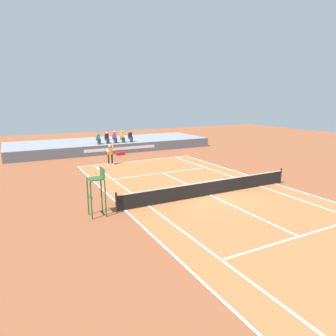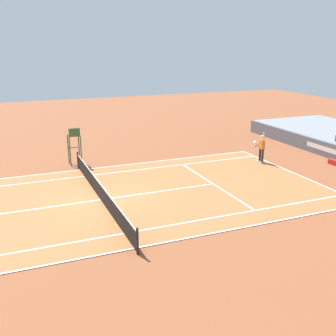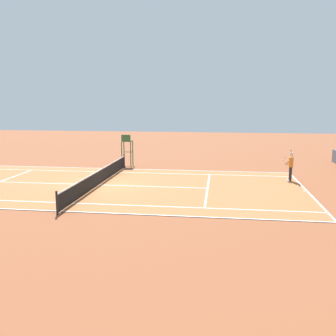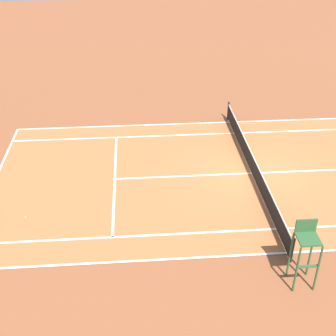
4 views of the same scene
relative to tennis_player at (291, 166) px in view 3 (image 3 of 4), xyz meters
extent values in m
plane|color=brown|center=(2.71, -11.42, -0.99)|extent=(80.00, 80.00, 0.00)
cube|color=#B76638|center=(2.71, -11.42, -0.98)|extent=(10.98, 23.78, 0.02)
cube|color=white|center=(2.71, 0.47, -0.97)|extent=(10.98, 0.10, 0.01)
cube|color=white|center=(-2.78, -11.42, -0.97)|extent=(0.10, 23.78, 0.01)
cube|color=white|center=(8.20, -11.42, -0.97)|extent=(0.10, 23.78, 0.01)
cube|color=white|center=(-1.40, -11.42, -0.97)|extent=(0.10, 23.78, 0.01)
cube|color=white|center=(6.82, -11.42, -0.97)|extent=(0.10, 23.78, 0.01)
cube|color=white|center=(2.71, -5.02, -0.97)|extent=(8.22, 0.10, 0.01)
cube|color=white|center=(2.71, -11.42, -0.97)|extent=(0.10, 12.80, 0.01)
cube|color=white|center=(2.71, 0.37, -0.97)|extent=(0.10, 0.20, 0.01)
cylinder|color=black|center=(-3.23, -11.42, -0.46)|extent=(0.10, 0.10, 1.07)
cylinder|color=black|center=(8.65, -11.42, -0.46)|extent=(0.10, 0.10, 1.07)
cube|color=black|center=(2.71, -11.42, -0.51)|extent=(11.78, 0.02, 0.84)
cube|color=white|center=(2.71, -11.42, -0.09)|extent=(11.78, 0.03, 0.06)
cylinder|color=#232328|center=(0.17, 0.00, -0.53)|extent=(0.15, 0.15, 0.92)
cylinder|color=#232328|center=(-0.15, 0.03, -0.53)|extent=(0.15, 0.15, 0.92)
cube|color=white|center=(0.16, -0.06, -0.94)|extent=(0.14, 0.29, 0.10)
cube|color=white|center=(-0.16, -0.03, -0.94)|extent=(0.14, 0.29, 0.10)
cube|color=orange|center=(0.01, 0.02, 0.23)|extent=(0.42, 0.27, 0.60)
sphere|color=beige|center=(0.01, 0.02, 0.70)|extent=(0.22, 0.22, 0.22)
cylinder|color=white|center=(0.01, 0.02, 0.79)|extent=(0.21, 0.21, 0.06)
cylinder|color=beige|center=(0.26, -0.03, 0.79)|extent=(0.11, 0.22, 0.61)
cylinder|color=beige|center=(-0.26, -0.06, 0.25)|extent=(0.12, 0.33, 0.56)
cylinder|color=black|center=(-0.31, -0.18, 0.12)|extent=(0.05, 0.19, 0.25)
torus|color=red|center=(-0.31, -0.36, 0.38)|extent=(0.32, 0.22, 0.26)
cylinder|color=silver|center=(-0.31, -0.36, 0.38)|extent=(0.28, 0.18, 0.22)
sphere|color=#D1E533|center=(0.11, -1.47, -0.96)|extent=(0.07, 0.07, 0.07)
cylinder|color=#2D562D|center=(-4.58, -11.77, -0.04)|extent=(0.07, 0.07, 1.90)
cylinder|color=#2D562D|center=(-4.58, -11.07, -0.04)|extent=(0.07, 0.07, 1.90)
cylinder|color=#2D562D|center=(-3.88, -11.77, -0.04)|extent=(0.07, 0.07, 1.90)
cylinder|color=#2D562D|center=(-3.88, -11.07, -0.04)|extent=(0.07, 0.07, 1.90)
cube|color=#2D562D|center=(-4.23, -11.42, 0.94)|extent=(0.70, 0.70, 0.06)
cube|color=#2D562D|center=(-3.88, -11.42, 1.21)|extent=(0.06, 0.70, 0.48)
cube|color=#2D562D|center=(-4.55, -11.42, 0.05)|extent=(0.10, 0.70, 0.04)
camera|label=1|loc=(-7.75, -25.69, 4.73)|focal=32.24mm
camera|label=2|loc=(21.68, -15.56, 6.53)|focal=43.64mm
camera|label=3|loc=(23.86, -4.43, 3.93)|focal=40.33mm
camera|label=4|loc=(-14.96, -6.11, 10.43)|focal=48.62mm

